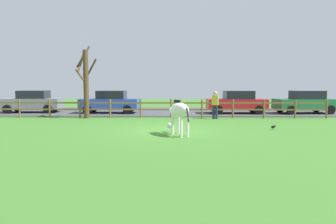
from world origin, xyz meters
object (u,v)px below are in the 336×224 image
Objects in this scene: zebra at (179,112)px; visitor_near_fence at (215,104)px; parked_car_red at (237,102)px; parked_car_blue at (110,102)px; bare_tree at (86,82)px; parked_car_grey at (32,101)px; crow_on_grass at (273,127)px; parked_car_green at (305,102)px.

visitor_near_fence reaches higher than zebra.
parked_car_red reaches higher than zebra.
parked_car_blue is 7.57m from visitor_near_fence.
bare_tree is 2.66× the size of visitor_near_fence.
bare_tree reaches higher than visitor_near_fence.
bare_tree is 3.27m from parked_car_blue.
bare_tree reaches higher than zebra.
parked_car_grey is at bearing 164.60° from visitor_near_fence.
crow_on_grass is 16.52m from parked_car_grey.
visitor_near_fence is (-2.07, 4.24, 0.78)m from crow_on_grass.
bare_tree reaches higher than parked_car_blue.
parked_car_grey is at bearing 179.18° from parked_car_green.
visitor_near_fence is (2.21, 5.93, -0.02)m from zebra.
zebra is 10.21m from parked_car_blue.
parked_car_grey is at bearing 152.22° from crow_on_grass.
bare_tree reaches higher than parked_car_grey.
visitor_near_fence is (12.53, -3.45, 0.06)m from parked_car_grey.
zebra is 9.89m from parked_car_red.
parked_car_red is at bearing -178.70° from parked_car_green.
visitor_near_fence is (6.89, -3.14, 0.06)m from parked_car_blue.
zebra is 0.43× the size of parked_car_grey.
parked_car_green is (19.12, -0.27, 0.00)m from parked_car_grey.
parked_car_red is at bearing -0.43° from parked_car_blue.
parked_car_grey and parked_car_red have the same top height.
crow_on_grass is at bearing -88.49° from parked_car_red.
zebra is 4.67m from crow_on_grass.
crow_on_grass is 0.05× the size of parked_car_red.
visitor_near_fence is at bearing 116.03° from crow_on_grass.
visitor_near_fence is at bearing -2.10° from bare_tree.
parked_car_grey is at bearing 176.81° from parked_car_blue.
parked_car_grey is 5.65m from parked_car_blue.
crow_on_grass is at bearing -121.35° from parked_car_green.
visitor_near_fence is at bearing 69.57° from zebra.
parked_car_red is at bearing 65.58° from zebra.
parked_car_red reaches higher than crow_on_grass.
parked_car_grey and parked_car_green have the same top height.
parked_car_green and parked_car_red have the same top height.
bare_tree is at bearing 177.90° from visitor_near_fence.
zebra is at bearing -42.28° from parked_car_grey.
parked_car_red is at bearing 91.51° from crow_on_grass.
parked_car_blue is at bearing 73.54° from bare_tree.
parked_car_grey is at bearing 146.56° from bare_tree.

